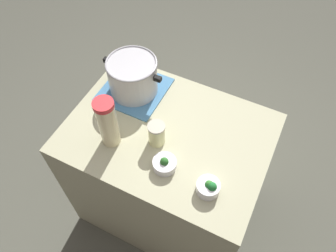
{
  "coord_description": "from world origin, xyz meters",
  "views": [
    {
      "loc": [
        0.41,
        -0.84,
        2.24
      ],
      "look_at": [
        0.0,
        0.0,
        0.94
      ],
      "focal_mm": 35.34,
      "sensor_mm": 36.0,
      "label": 1
    }
  ],
  "objects": [
    {
      "name": "dish_cloth",
      "position": [
        -0.29,
        0.17,
        0.9
      ],
      "size": [
        0.33,
        0.33,
        0.01
      ],
      "primitive_type": "cube",
      "color": "teal",
      "rests_on": "counter_slab"
    },
    {
      "name": "mason_jar",
      "position": [
        -0.02,
        -0.07,
        0.96
      ],
      "size": [
        0.08,
        0.08,
        0.13
      ],
      "color": "beige",
      "rests_on": "counter_slab"
    },
    {
      "name": "ground_plane",
      "position": [
        0.0,
        0.0,
        0.0
      ],
      "size": [
        8.0,
        8.0,
        0.0
      ],
      "primitive_type": "plane",
      "color": "#54564A"
    },
    {
      "name": "broccoli_bowl_front",
      "position": [
        0.3,
        -0.2,
        0.92
      ],
      "size": [
        0.11,
        0.11,
        0.08
      ],
      "color": "silver",
      "rests_on": "counter_slab"
    },
    {
      "name": "cooking_pot",
      "position": [
        -0.29,
        0.17,
        1.0
      ],
      "size": [
        0.33,
        0.26,
        0.2
      ],
      "color": "#B7B7BC",
      "rests_on": "dish_cloth"
    },
    {
      "name": "lemonade_pitcher",
      "position": [
        -0.22,
        -0.16,
        1.03
      ],
      "size": [
        0.09,
        0.09,
        0.28
      ],
      "color": "beige",
      "rests_on": "counter_slab"
    },
    {
      "name": "broccoli_bowl_center",
      "position": [
        0.07,
        -0.18,
        0.92
      ],
      "size": [
        0.11,
        0.11,
        0.07
      ],
      "color": "silver",
      "rests_on": "counter_slab"
    },
    {
      "name": "counter_slab",
      "position": [
        0.0,
        0.0,
        0.45
      ],
      "size": [
        1.01,
        0.74,
        0.89
      ],
      "primitive_type": "cube",
      "color": "#AEAD8A",
      "rests_on": "ground_plane"
    }
  ]
}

